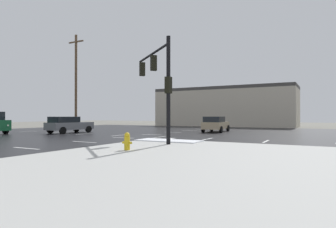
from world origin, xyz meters
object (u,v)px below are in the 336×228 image
(utility_pole_far, at_px, (76,81))
(fire_hydrant, at_px, (127,141))
(sedan_tan, at_px, (215,124))
(sedan_grey, at_px, (68,124))
(traffic_signal_mast, at_px, (159,75))

(utility_pole_far, bearing_deg, fire_hydrant, -37.58)
(utility_pole_far, bearing_deg, sedan_tan, 16.11)
(sedan_grey, relative_size, sedan_tan, 1.00)
(fire_hydrant, relative_size, sedan_tan, 0.17)
(traffic_signal_mast, relative_size, sedan_grey, 1.27)
(fire_hydrant, height_order, sedan_tan, sedan_tan)
(fire_hydrant, bearing_deg, utility_pole_far, 142.42)
(traffic_signal_mast, relative_size, sedan_tan, 1.26)
(sedan_grey, xyz_separation_m, utility_pole_far, (-3.36, 4.11, 4.87))
(traffic_signal_mast, height_order, fire_hydrant, traffic_signal_mast)
(fire_hydrant, xyz_separation_m, sedan_tan, (-2.03, 17.68, 0.32))
(traffic_signal_mast, xyz_separation_m, utility_pole_far, (-16.42, 9.09, 1.64))
(fire_hydrant, distance_m, sedan_grey, 16.66)
(sedan_tan, height_order, utility_pole_far, utility_pole_far)
(fire_hydrant, height_order, sedan_grey, sedan_grey)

